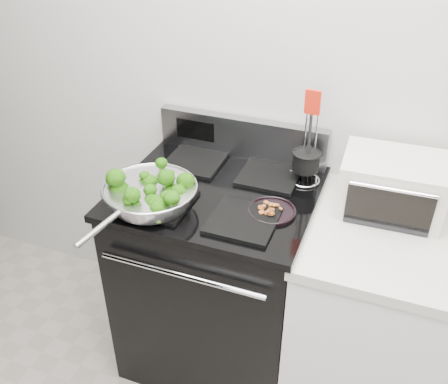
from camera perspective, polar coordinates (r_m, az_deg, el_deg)
The scene contains 8 objects.
back_wall at distance 2.05m, azimuth 10.75°, elevation 13.00°, with size 4.00×0.02×2.70m, color silver.
gas_range at distance 2.29m, azimuth -0.70°, elevation -9.44°, with size 0.79×0.69×1.13m.
counter at distance 2.22m, azimuth 16.50°, elevation -13.89°, with size 0.62×0.68×0.92m.
skillet at distance 1.89m, azimuth -8.47°, elevation -0.25°, with size 0.36×0.57×0.08m.
broccoli_pile at distance 1.88m, azimuth -8.47°, elevation 0.29°, with size 0.28×0.28×0.10m, color #0F3204, non-canonical shape.
bacon_plate at distance 1.87m, azimuth 5.49°, elevation -1.90°, with size 0.18×0.18×0.04m.
utensil_holder at distance 2.05m, azimuth 9.31°, elevation 2.95°, with size 0.13×0.13×0.40m.
toaster_oven at distance 1.99m, azimuth 18.61°, elevation 0.78°, with size 0.38×0.30×0.22m.
Camera 1 is at (0.32, -0.15, 2.03)m, focal length 40.00 mm.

